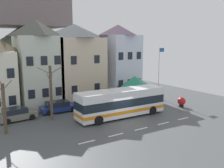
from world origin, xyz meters
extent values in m
cube|color=#494D4F|center=(0.00, 0.00, -0.03)|extent=(40.00, 60.00, 0.06)
cube|color=silver|center=(-6.00, -2.80, 0.00)|extent=(1.60, 0.20, 0.01)
cube|color=silver|center=(-3.00, -2.80, 0.00)|extent=(1.60, 0.20, 0.01)
cube|color=silver|center=(0.00, -2.80, 0.00)|extent=(1.60, 0.20, 0.01)
cube|color=silver|center=(3.00, -2.80, 0.00)|extent=(1.60, 0.20, 0.01)
cube|color=silver|center=(6.00, -2.80, 0.00)|extent=(1.60, 0.20, 0.01)
cube|color=black|center=(-9.56, 8.97, 1.74)|extent=(0.80, 0.06, 1.10)
cube|color=black|center=(-9.56, 8.97, 4.91)|extent=(0.80, 0.06, 1.10)
cube|color=beige|center=(-5.64, 11.67, 4.58)|extent=(5.12, 5.35, 9.17)
pyramid|color=#383B36|center=(-5.64, 11.67, 10.20)|extent=(5.12, 5.35, 2.06)
cube|color=black|center=(-7.35, 8.97, 2.19)|extent=(0.80, 0.06, 1.10)
cube|color=black|center=(-5.64, 8.97, 2.19)|extent=(0.80, 0.06, 1.10)
cube|color=black|center=(-3.93, 8.97, 2.19)|extent=(0.80, 0.06, 1.10)
cube|color=black|center=(-7.35, 8.97, 6.18)|extent=(0.80, 0.06, 1.10)
cube|color=black|center=(-5.64, 8.97, 6.18)|extent=(0.80, 0.06, 1.10)
cube|color=black|center=(-3.93, 8.97, 6.18)|extent=(0.80, 0.06, 1.10)
cube|color=beige|center=(-0.01, 12.43, 4.49)|extent=(6.89, 6.85, 8.99)
pyramid|color=#3F4449|center=(-0.01, 12.43, 9.95)|extent=(6.89, 6.85, 1.92)
cube|color=black|center=(-1.74, 8.97, 2.15)|extent=(0.80, 0.06, 1.10)
cube|color=black|center=(1.71, 8.97, 2.15)|extent=(0.80, 0.06, 1.10)
cube|color=black|center=(-1.74, 8.97, 6.06)|extent=(0.80, 0.06, 1.10)
cube|color=black|center=(1.71, 8.97, 6.06)|extent=(0.80, 0.06, 1.10)
cube|color=silver|center=(7.39, 12.23, 4.71)|extent=(5.02, 6.45, 9.41)
pyramid|color=#483548|center=(7.39, 12.23, 10.23)|extent=(5.02, 6.45, 1.64)
cube|color=black|center=(5.72, 8.97, 2.25)|extent=(0.80, 0.06, 1.10)
cube|color=black|center=(7.39, 8.97, 2.25)|extent=(0.80, 0.06, 1.10)
cube|color=black|center=(9.06, 8.97, 2.25)|extent=(0.80, 0.06, 1.10)
cube|color=black|center=(5.72, 8.97, 6.34)|extent=(0.80, 0.06, 1.10)
cube|color=black|center=(7.39, 8.97, 6.34)|extent=(0.80, 0.06, 1.10)
cube|color=black|center=(9.06, 8.97, 6.34)|extent=(0.80, 0.06, 1.10)
cone|color=#56614A|center=(-1.33, 33.50, 6.17)|extent=(35.83, 35.83, 12.33)
cube|color=slate|center=(-1.33, 33.50, 14.62)|extent=(14.58, 14.58, 6.55)
cube|color=white|center=(0.65, 1.59, 0.80)|extent=(10.60, 2.91, 1.09)
cube|color=orange|center=(0.65, 1.59, 0.85)|extent=(10.63, 2.93, 0.36)
cube|color=#19232D|center=(0.65, 1.59, 1.80)|extent=(10.50, 2.87, 0.92)
cube|color=white|center=(0.65, 1.59, 2.70)|extent=(10.60, 2.91, 0.86)
cube|color=#19232D|center=(5.93, 1.42, 1.80)|extent=(0.13, 2.17, 0.88)
cylinder|color=black|center=(4.27, 2.71, 0.50)|extent=(1.01, 0.31, 1.00)
cylinder|color=black|center=(4.19, 0.24, 0.50)|extent=(1.01, 0.31, 1.00)
cylinder|color=black|center=(-2.89, 2.94, 0.50)|extent=(1.01, 0.31, 1.00)
cylinder|color=black|center=(-2.97, 0.47, 0.50)|extent=(1.01, 0.31, 1.00)
cylinder|color=#473D33|center=(3.96, 7.16, 1.20)|extent=(0.14, 0.14, 2.40)
cylinder|color=#473D33|center=(7.26, 7.16, 1.20)|extent=(0.14, 0.14, 2.40)
cylinder|color=#473D33|center=(3.96, 3.86, 1.20)|extent=(0.14, 0.14, 2.40)
cylinder|color=#473D33|center=(7.26, 3.86, 1.20)|extent=(0.14, 0.14, 2.40)
pyramid|color=#238064|center=(5.61, 5.51, 3.12)|extent=(3.60, 3.60, 1.44)
cube|color=black|center=(8.62, 6.21, 0.47)|extent=(3.83, 1.82, 0.59)
cube|color=#1E232D|center=(8.43, 6.21, 1.07)|extent=(2.30, 1.59, 0.60)
cylinder|color=black|center=(9.87, 7.07, 0.32)|extent=(0.64, 0.21, 0.64)
cylinder|color=black|center=(9.89, 5.37, 0.32)|extent=(0.64, 0.21, 0.64)
cylinder|color=black|center=(7.36, 7.05, 0.32)|extent=(0.64, 0.21, 0.64)
cylinder|color=black|center=(7.37, 5.35, 0.32)|extent=(0.64, 0.21, 0.64)
cube|color=slate|center=(-9.60, 6.71, 0.50)|extent=(4.05, 2.22, 0.64)
cube|color=#1E232D|center=(-9.80, 6.70, 1.10)|extent=(2.48, 1.86, 0.57)
cylinder|color=black|center=(-8.39, 7.73, 0.32)|extent=(0.65, 0.25, 0.64)
cylinder|color=black|center=(-8.24, 5.92, 0.32)|extent=(0.65, 0.25, 0.64)
cylinder|color=black|center=(-10.96, 7.51, 0.32)|extent=(0.65, 0.25, 0.64)
cylinder|color=black|center=(-10.81, 5.70, 0.32)|extent=(0.65, 0.25, 0.64)
cube|color=navy|center=(-4.57, 7.30, 0.47)|extent=(4.55, 2.09, 0.59)
cube|color=#1E232D|center=(-4.79, 7.32, 1.05)|extent=(2.76, 1.77, 0.56)
cylinder|color=black|center=(-3.05, 8.09, 0.32)|extent=(0.65, 0.24, 0.64)
cylinder|color=black|center=(-3.15, 6.34, 0.32)|extent=(0.65, 0.24, 0.64)
cylinder|color=black|center=(-5.99, 8.26, 0.32)|extent=(0.65, 0.24, 0.64)
cylinder|color=black|center=(-6.09, 6.51, 0.32)|extent=(0.65, 0.24, 0.64)
cylinder|color=black|center=(7.54, 2.00, 0.39)|extent=(0.16, 0.16, 0.77)
cylinder|color=black|center=(7.40, 2.15, 0.39)|extent=(0.16, 0.16, 0.77)
cylinder|color=black|center=(7.47, 2.08, 1.02)|extent=(0.34, 0.34, 0.60)
sphere|color=#D1AD89|center=(7.47, 2.08, 1.44)|extent=(0.24, 0.24, 0.24)
cylinder|color=black|center=(8.09, 3.33, 0.37)|extent=(0.15, 0.15, 0.73)
cylinder|color=black|center=(8.25, 3.25, 0.37)|extent=(0.15, 0.15, 0.73)
cylinder|color=#2D382D|center=(8.17, 3.29, 1.00)|extent=(0.30, 0.30, 0.64)
sphere|color=tan|center=(8.17, 3.29, 1.43)|extent=(0.22, 0.22, 0.22)
cube|color=#473828|center=(7.91, 7.41, 0.45)|extent=(1.52, 0.45, 0.08)
cube|color=#473828|center=(7.91, 7.63, 0.67)|extent=(1.52, 0.06, 0.40)
cube|color=#2D2D33|center=(7.23, 7.41, 0.23)|extent=(0.08, 0.36, 0.45)
cube|color=#2D2D33|center=(8.59, 7.41, 0.23)|extent=(0.08, 0.36, 0.45)
cylinder|color=silver|center=(10.44, 5.97, 3.79)|extent=(0.10, 0.10, 7.58)
cube|color=#264CA5|center=(10.89, 5.97, 7.23)|extent=(0.90, 0.03, 0.56)
cylinder|color=black|center=(9.65, 0.74, 0.12)|extent=(0.64, 0.64, 0.25)
sphere|color=#B21919|center=(9.65, 0.74, 0.78)|extent=(1.06, 1.06, 1.06)
cylinder|color=brown|center=(-6.38, 4.79, 2.97)|extent=(0.29, 0.29, 5.94)
cylinder|color=brown|center=(-6.99, 5.01, 5.44)|extent=(1.27, 0.51, 0.70)
cylinder|color=brown|center=(-6.21, 5.32, 4.87)|extent=(0.43, 1.14, 0.93)
cylinder|color=brown|center=(-6.21, 5.01, 4.49)|extent=(0.45, 0.57, 0.93)
cylinder|color=brown|center=(-5.84, 4.38, 5.47)|extent=(1.14, 0.92, 0.86)
cylinder|color=brown|center=(-6.17, 5.23, 4.57)|extent=(0.51, 0.97, 0.96)
cylinder|color=brown|center=(-6.43, 5.21, 4.66)|extent=(0.19, 0.89, 1.00)
cylinder|color=brown|center=(-11.43, 3.09, 2.39)|extent=(0.31, 0.31, 4.78)
cylinder|color=brown|center=(-11.10, 2.72, 4.60)|extent=(0.73, 0.81, 1.00)
cylinder|color=brown|center=(-11.54, 2.78, 4.64)|extent=(0.32, 0.70, 0.87)
cylinder|color=brown|center=(-11.50, 3.59, 4.06)|extent=(0.22, 1.06, 0.80)
camera|label=1|loc=(-15.09, -20.84, 8.54)|focal=39.89mm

